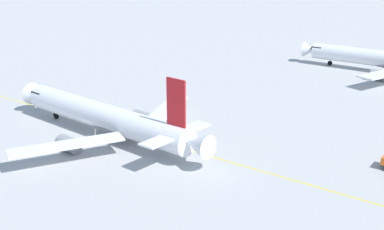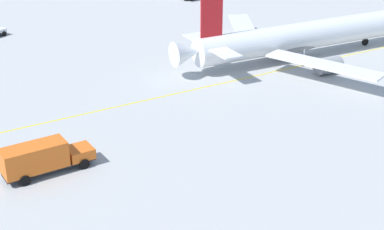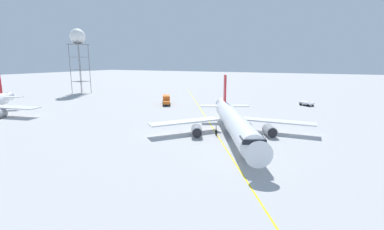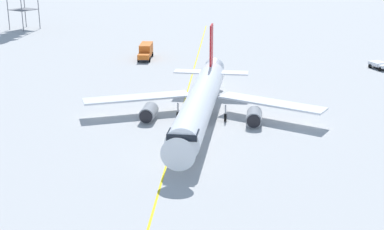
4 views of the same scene
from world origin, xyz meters
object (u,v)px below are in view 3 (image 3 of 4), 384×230
(airliner_main, at_px, (234,122))
(catering_truck_truck, at_px, (166,100))
(pushback_tug_truck, at_px, (306,103))
(radar_tower, at_px, (78,39))

(airliner_main, bearing_deg, catering_truck_truck, -157.83)
(catering_truck_truck, distance_m, pushback_tug_truck, 47.86)
(pushback_tug_truck, distance_m, radar_tower, 100.53)
(catering_truck_truck, xyz_separation_m, pushback_tug_truck, (18.11, -44.29, -0.87))
(catering_truck_truck, height_order, radar_tower, radar_tower)
(catering_truck_truck, bearing_deg, pushback_tug_truck, 80.41)
(pushback_tug_truck, bearing_deg, radar_tower, -141.10)
(catering_truck_truck, bearing_deg, airliner_main, 16.72)
(airliner_main, relative_size, pushback_tug_truck, 7.44)
(pushback_tug_truck, bearing_deg, airliner_main, -67.85)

